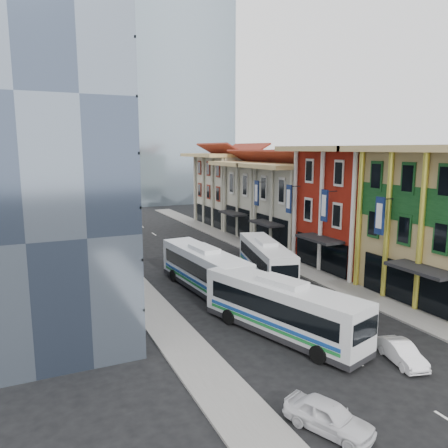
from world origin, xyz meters
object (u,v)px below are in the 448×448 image
bus_left_far (204,268)px  sedan_left (329,416)px  bus_left_near (282,307)px  bus_right (266,259)px  sedan_right (402,353)px  office_tower (15,111)px

bus_left_far → sedan_left: (-2.46, -20.28, -1.28)m
bus_left_near → bus_left_far: size_ratio=0.99×
bus_right → sedan_right: 18.06m
office_tower → bus_left_near: size_ratio=2.45×
office_tower → bus_left_far: office_tower is taller
bus_right → sedan_left: bus_right is taller
bus_right → sedan_right: (-1.43, -17.96, -1.26)m
office_tower → bus_left_near: (15.00, -13.55, -13.04)m
bus_left_near → bus_right: (5.70, 11.80, -0.09)m
sedan_left → bus_right: bearing=43.3°
bus_left_far → sedan_right: (5.30, -17.06, -1.36)m
bus_left_near → office_tower: bearing=121.0°
bus_left_near → bus_left_far: bearing=78.6°
office_tower → bus_right: size_ratio=2.57×
office_tower → sedan_right: office_tower is taller
office_tower → bus_left_far: (13.96, -2.66, -13.03)m
office_tower → sedan_left: office_tower is taller
bus_left_far → bus_right: (6.73, 0.90, -0.10)m
bus_left_far → bus_right: 6.80m
bus_left_near → bus_right: bearing=47.3°
sedan_right → office_tower: bearing=148.6°
sedan_right → bus_right: bearing=99.7°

